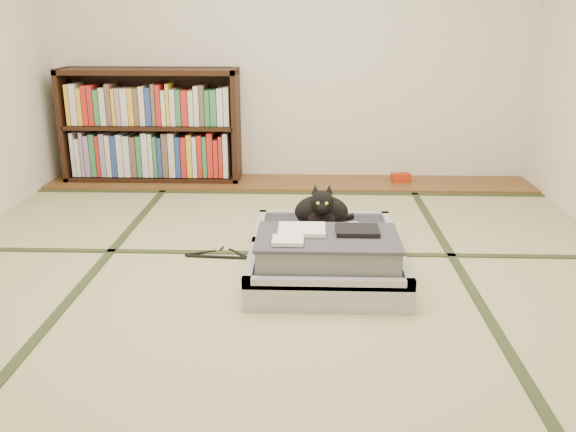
{
  "coord_description": "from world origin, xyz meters",
  "views": [
    {
      "loc": [
        0.17,
        -2.93,
        1.31
      ],
      "look_at": [
        0.05,
        0.35,
        0.25
      ],
      "focal_mm": 38.0,
      "sensor_mm": 36.0,
      "label": 1
    }
  ],
  "objects": [
    {
      "name": "cable_coil",
      "position": [
        0.42,
        0.44,
        0.17
      ],
      "size": [
        0.11,
        0.11,
        0.03
      ],
      "color": "white",
      "rests_on": "suitcase"
    },
    {
      "name": "bookcase",
      "position": [
        -1.15,
        2.07,
        0.45
      ],
      "size": [
        1.46,
        0.33,
        0.94
      ],
      "color": "black",
      "rests_on": "wood_strip"
    },
    {
      "name": "cat",
      "position": [
        0.24,
        0.41,
        0.26
      ],
      "size": [
        0.36,
        0.36,
        0.29
      ],
      "color": "black",
      "rests_on": "suitcase"
    },
    {
      "name": "wood_strip",
      "position": [
        0.0,
        2.0,
        0.01
      ],
      "size": [
        4.0,
        0.5,
        0.02
      ],
      "primitive_type": "cube",
      "color": "brown",
      "rests_on": "ground"
    },
    {
      "name": "floor",
      "position": [
        0.0,
        0.0,
        0.0
      ],
      "size": [
        4.5,
        4.5,
        0.0
      ],
      "primitive_type": "plane",
      "color": "tan",
      "rests_on": "ground"
    },
    {
      "name": "tatami_borders",
      "position": [
        0.0,
        0.49,
        0.0
      ],
      "size": [
        4.0,
        4.5,
        0.01
      ],
      "color": "#2D381E",
      "rests_on": "ground"
    },
    {
      "name": "hanger",
      "position": [
        -0.35,
        0.35,
        0.01
      ],
      "size": [
        0.39,
        0.19,
        0.01
      ],
      "color": "black",
      "rests_on": "floor"
    },
    {
      "name": "suitcase",
      "position": [
        0.26,
        0.12,
        0.11
      ],
      "size": [
        0.8,
        1.07,
        0.32
      ],
      "color": "#A5A5A9",
      "rests_on": "floor"
    },
    {
      "name": "red_item",
      "position": [
        0.93,
        2.03,
        0.06
      ],
      "size": [
        0.16,
        0.12,
        0.07
      ],
      "primitive_type": "cube",
      "rotation": [
        0.0,
        0.0,
        0.19
      ],
      "color": "#AD2C0D",
      "rests_on": "wood_strip"
    }
  ]
}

